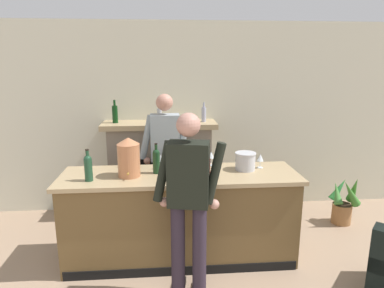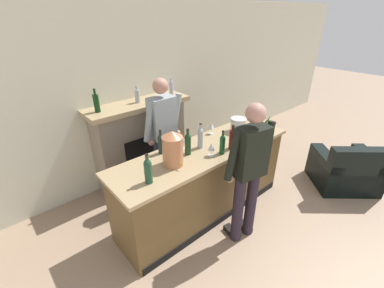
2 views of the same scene
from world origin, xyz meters
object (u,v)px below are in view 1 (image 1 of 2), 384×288
(wine_bottle_cabernet_heavy, at_px, (156,160))
(wine_glass_by_dispenser, at_px, (260,158))
(fireplace_stone, at_px, (160,168))
(wine_bottle_burgundy_dark, at_px, (188,168))
(wine_bottle_riesling_slim, at_px, (88,167))
(wine_bottle_port_short, at_px, (177,159))
(wine_glass_back_row, at_px, (161,159))
(wine_glass_front_right, at_px, (211,156))
(wine_glass_mid_counter, at_px, (174,168))
(copper_dispenser, at_px, (129,157))
(person_customer, at_px, (189,200))
(wine_bottle_merlot_tall, at_px, (136,156))
(person_bartender, at_px, (165,157))
(wine_bottle_chardonnay_pale, at_px, (206,166))
(ice_bucket_steel, at_px, (245,161))
(potted_plant_corner, at_px, (344,202))

(wine_bottle_cabernet_heavy, height_order, wine_glass_by_dispenser, wine_bottle_cabernet_heavy)
(fireplace_stone, relative_size, wine_bottle_burgundy_dark, 5.48)
(wine_bottle_riesling_slim, xyz_separation_m, wine_bottle_burgundy_dark, (1.00, -0.08, -0.01))
(wine_bottle_port_short, relative_size, wine_glass_back_row, 1.98)
(wine_glass_front_right, bearing_deg, wine_glass_mid_counter, -135.07)
(copper_dispenser, xyz_separation_m, wine_glass_back_row, (0.33, 0.22, -0.09))
(person_customer, distance_m, wine_bottle_cabernet_heavy, 0.78)
(wine_bottle_riesling_slim, xyz_separation_m, wine_bottle_merlot_tall, (0.45, 0.42, -0.01))
(wine_glass_back_row, bearing_deg, person_customer, -73.32)
(person_bartender, xyz_separation_m, wine_bottle_chardonnay_pale, (0.41, -0.92, 0.15))
(fireplace_stone, height_order, wine_bottle_chardonnay_pale, fireplace_stone)
(fireplace_stone, xyz_separation_m, wine_glass_mid_counter, (0.15, -1.41, 0.44))
(wine_bottle_cabernet_heavy, bearing_deg, ice_bucket_steel, 2.27)
(fireplace_stone, distance_m, copper_dispenser, 1.41)
(wine_glass_by_dispenser, bearing_deg, fireplace_stone, 136.25)
(potted_plant_corner, relative_size, wine_glass_front_right, 4.29)
(wine_bottle_riesling_slim, relative_size, wine_glass_front_right, 1.98)
(person_customer, xyz_separation_m, wine_glass_front_right, (0.33, 0.92, 0.15))
(person_customer, bearing_deg, copper_dispenser, 133.09)
(wine_bottle_riesling_slim, distance_m, wine_glass_by_dispenser, 1.87)
(person_customer, bearing_deg, wine_glass_mid_counter, 103.85)
(wine_bottle_merlot_tall, bearing_deg, wine_bottle_chardonnay_pale, -33.13)
(potted_plant_corner, bearing_deg, wine_bottle_cabernet_heavy, -165.92)
(fireplace_stone, xyz_separation_m, copper_dispenser, (-0.31, -1.27, 0.53))
(potted_plant_corner, bearing_deg, wine_bottle_burgundy_dark, -157.80)
(wine_bottle_chardonnay_pale, bearing_deg, person_customer, -115.76)
(copper_dispenser, distance_m, wine_bottle_burgundy_dark, 0.64)
(copper_dispenser, bearing_deg, wine_bottle_burgundy_dark, -17.53)
(wine_bottle_port_short, height_order, wine_bottle_merlot_tall, wine_bottle_port_short)
(ice_bucket_steel, xyz_separation_m, wine_glass_by_dispenser, (0.18, 0.06, 0.01))
(ice_bucket_steel, xyz_separation_m, wine_glass_mid_counter, (-0.81, -0.26, 0.02))
(ice_bucket_steel, bearing_deg, wine_bottle_cabernet_heavy, -177.73)
(copper_dispenser, bearing_deg, wine_glass_mid_counter, -17.21)
(ice_bucket_steel, bearing_deg, wine_bottle_riesling_slim, -172.18)
(wine_bottle_burgundy_dark, xyz_separation_m, wine_glass_back_row, (-0.28, 0.41, -0.02))
(person_bartender, height_order, wine_glass_mid_counter, person_bartender)
(fireplace_stone, distance_m, potted_plant_corner, 2.59)
(wine_glass_by_dispenser, bearing_deg, wine_bottle_merlot_tall, 174.51)
(wine_bottle_riesling_slim, bearing_deg, wine_glass_back_row, 24.78)
(person_customer, distance_m, wine_bottle_chardonnay_pale, 0.52)
(wine_glass_front_right, bearing_deg, potted_plant_corner, 12.12)
(wine_bottle_cabernet_heavy, bearing_deg, wine_glass_front_right, 19.84)
(wine_glass_front_right, bearing_deg, copper_dispenser, -161.61)
(potted_plant_corner, relative_size, wine_bottle_port_short, 2.16)
(wine_bottle_burgundy_dark, xyz_separation_m, wine_glass_by_dispenser, (0.85, 0.36, -0.02))
(ice_bucket_steel, distance_m, wine_glass_back_row, 0.95)
(ice_bucket_steel, relative_size, wine_bottle_riesling_slim, 0.70)
(copper_dispenser, xyz_separation_m, ice_bucket_steel, (1.27, 0.12, -0.11))
(wine_bottle_burgundy_dark, height_order, wine_bottle_merlot_tall, wine_bottle_merlot_tall)
(person_bartender, xyz_separation_m, wine_bottle_port_short, (0.13, -0.64, 0.15))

